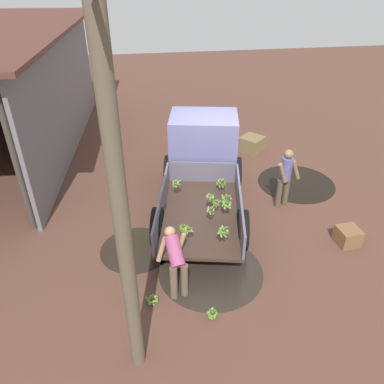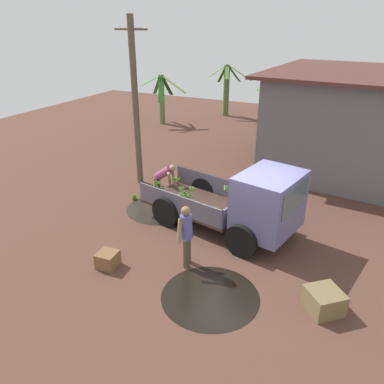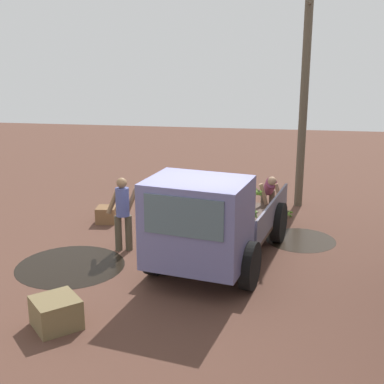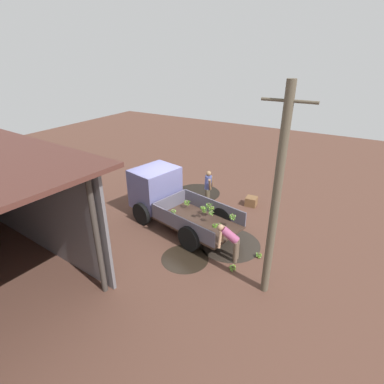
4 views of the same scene
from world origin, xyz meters
name	(u,v)px [view 1 (image 1 of 4)]	position (x,y,z in m)	size (l,w,h in m)	color
ground	(212,190)	(0.00, 0.00, 0.00)	(36.00, 36.00, 0.00)	brown
mud_patch_0	(211,271)	(-3.11, 0.68, 0.00)	(2.18, 2.18, 0.01)	#2B241E
mud_patch_1	(296,183)	(0.01, -2.47, 0.00)	(2.19, 2.19, 0.01)	black
mud_patch_2	(136,249)	(-2.17, 2.20, 0.00)	(1.58, 1.58, 0.01)	black
cargo_truck	(203,157)	(0.01, 0.28, 1.05)	(4.79, 2.77, 2.03)	#3D2B22
utility_pole	(121,213)	(-4.90, 2.23, 2.92)	(1.23, 0.22, 5.73)	brown
person_foreground_visitor	(285,176)	(-1.01, -1.64, 0.90)	(0.44, 0.71, 1.61)	#4E4533
person_worker_loading	(175,259)	(-3.43, 1.44, 0.74)	(0.76, 0.63, 1.24)	brown
banana_bunch_on_ground_0	(152,299)	(-3.78, 1.94, 0.11)	(0.25, 0.24, 0.19)	brown
banana_bunch_on_ground_1	(212,313)	(-4.26, 0.88, 0.09)	(0.22, 0.22, 0.17)	brown
wooden_crate_0	(348,236)	(-2.71, -2.56, 0.20)	(0.47, 0.47, 0.40)	brown
wooden_crate_1	(252,144)	(2.30, -1.82, 0.24)	(0.68, 0.68, 0.49)	brown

